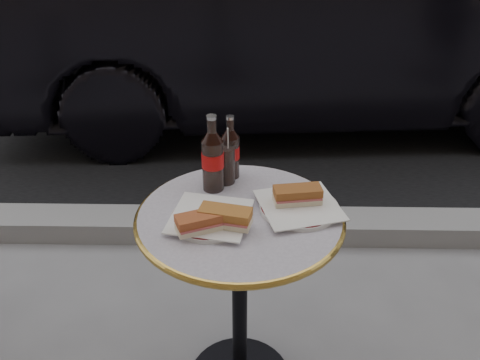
{
  "coord_description": "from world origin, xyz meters",
  "views": [
    {
      "loc": [
        0.03,
        -1.31,
        1.62
      ],
      "look_at": [
        0.0,
        0.05,
        0.82
      ],
      "focal_mm": 40.0,
      "sensor_mm": 36.0,
      "label": 1
    }
  ],
  "objects_px": {
    "bistro_table": "(240,306)",
    "cola_bottle_left": "(213,153)",
    "cola_glass": "(226,164)",
    "parked_car": "(308,22)",
    "plate_right": "(299,207)",
    "plate_left": "(210,218)",
    "cola_bottle_right": "(230,147)"
  },
  "relations": [
    {
      "from": "plate_right",
      "to": "plate_left",
      "type": "bearing_deg",
      "value": -166.58
    },
    {
      "from": "cola_glass",
      "to": "parked_car",
      "type": "xyz_separation_m",
      "value": [
        0.47,
        2.23,
        -0.1
      ]
    },
    {
      "from": "plate_left",
      "to": "cola_glass",
      "type": "xyz_separation_m",
      "value": [
        0.04,
        0.22,
        0.06
      ]
    },
    {
      "from": "plate_left",
      "to": "cola_glass",
      "type": "bearing_deg",
      "value": 80.67
    },
    {
      "from": "cola_bottle_left",
      "to": "cola_bottle_right",
      "type": "height_order",
      "value": "cola_bottle_left"
    },
    {
      "from": "bistro_table",
      "to": "parked_car",
      "type": "height_order",
      "value": "parked_car"
    },
    {
      "from": "plate_left",
      "to": "parked_car",
      "type": "height_order",
      "value": "parked_car"
    },
    {
      "from": "cola_bottle_right",
      "to": "cola_glass",
      "type": "relative_size",
      "value": 1.68
    },
    {
      "from": "cola_bottle_right",
      "to": "cola_bottle_left",
      "type": "bearing_deg",
      "value": -122.94
    },
    {
      "from": "plate_right",
      "to": "parked_car",
      "type": "distance_m",
      "value": 2.4
    },
    {
      "from": "cola_bottle_left",
      "to": "parked_car",
      "type": "bearing_deg",
      "value": 77.43
    },
    {
      "from": "plate_right",
      "to": "cola_bottle_left",
      "type": "height_order",
      "value": "cola_bottle_left"
    },
    {
      "from": "plate_left",
      "to": "cola_glass",
      "type": "height_order",
      "value": "cola_glass"
    },
    {
      "from": "cola_bottle_left",
      "to": "cola_bottle_right",
      "type": "bearing_deg",
      "value": 57.06
    },
    {
      "from": "cola_bottle_left",
      "to": "cola_bottle_right",
      "type": "relative_size",
      "value": 1.17
    },
    {
      "from": "bistro_table",
      "to": "cola_glass",
      "type": "xyz_separation_m",
      "value": [
        -0.05,
        0.19,
        0.43
      ]
    },
    {
      "from": "bistro_table",
      "to": "plate_right",
      "type": "bearing_deg",
      "value": 9.46
    },
    {
      "from": "bistro_table",
      "to": "plate_right",
      "type": "relative_size",
      "value": 3.09
    },
    {
      "from": "cola_glass",
      "to": "parked_car",
      "type": "bearing_deg",
      "value": 78.12
    },
    {
      "from": "cola_bottle_right",
      "to": "parked_car",
      "type": "xyz_separation_m",
      "value": [
        0.46,
        2.2,
        -0.15
      ]
    },
    {
      "from": "parked_car",
      "to": "cola_bottle_right",
      "type": "bearing_deg",
      "value": 164.1
    },
    {
      "from": "plate_right",
      "to": "cola_bottle_left",
      "type": "xyz_separation_m",
      "value": [
        -0.26,
        0.12,
        0.12
      ]
    },
    {
      "from": "bistro_table",
      "to": "cola_bottle_left",
      "type": "xyz_separation_m",
      "value": [
        -0.09,
        0.14,
        0.49
      ]
    },
    {
      "from": "cola_glass",
      "to": "cola_bottle_right",
      "type": "bearing_deg",
      "value": 69.1
    },
    {
      "from": "parked_car",
      "to": "bistro_table",
      "type": "bearing_deg",
      "value": 165.95
    },
    {
      "from": "bistro_table",
      "to": "plate_left",
      "type": "xyz_separation_m",
      "value": [
        -0.08,
        -0.03,
        0.37
      ]
    },
    {
      "from": "plate_left",
      "to": "cola_bottle_right",
      "type": "bearing_deg",
      "value": 78.91
    },
    {
      "from": "cola_glass",
      "to": "plate_right",
      "type": "bearing_deg",
      "value": -35.03
    },
    {
      "from": "cola_bottle_right",
      "to": "cola_glass",
      "type": "height_order",
      "value": "cola_bottle_right"
    },
    {
      "from": "cola_bottle_left",
      "to": "cola_bottle_right",
      "type": "xyz_separation_m",
      "value": [
        0.05,
        0.08,
        -0.02
      ]
    },
    {
      "from": "cola_glass",
      "to": "parked_car",
      "type": "height_order",
      "value": "parked_car"
    },
    {
      "from": "plate_right",
      "to": "cola_bottle_right",
      "type": "xyz_separation_m",
      "value": [
        -0.21,
        0.2,
        0.1
      ]
    }
  ]
}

